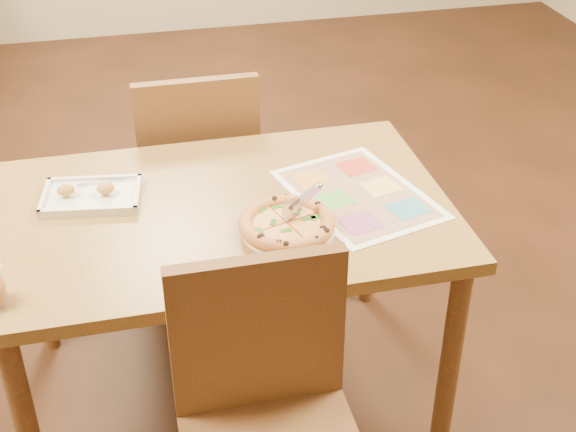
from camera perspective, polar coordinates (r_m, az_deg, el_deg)
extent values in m
plane|color=#351A0E|center=(2.75, -4.00, -12.18)|extent=(7.00, 7.00, 0.00)
cube|color=olive|center=(2.31, -4.66, 0.18)|extent=(1.30, 0.85, 0.04)
cylinder|color=brown|center=(2.27, -18.02, -14.34)|extent=(0.06, 0.06, 0.68)
cylinder|color=brown|center=(2.82, -17.48, -3.56)|extent=(0.06, 0.06, 0.68)
cylinder|color=brown|center=(2.40, 11.48, -9.98)|extent=(0.06, 0.06, 0.68)
cylinder|color=brown|center=(2.93, 5.96, -0.57)|extent=(0.06, 0.06, 0.68)
cube|color=brown|center=(1.92, -2.16, -8.48)|extent=(0.42, 0.04, 0.45)
cube|color=brown|center=(3.04, -6.58, 3.16)|extent=(0.42, 0.42, 0.04)
cube|color=brown|center=(2.76, -6.34, 5.31)|extent=(0.42, 0.04, 0.45)
cylinder|color=white|center=(2.19, 0.00, -0.95)|extent=(0.30, 0.30, 0.01)
cylinder|color=#DA8C4A|center=(2.18, -0.08, -0.71)|extent=(0.25, 0.25, 0.01)
cylinder|color=#EBD880|center=(2.17, -0.08, -0.52)|extent=(0.22, 0.22, 0.01)
torus|color=#DA8C4A|center=(2.17, -0.08, -0.50)|extent=(0.27, 0.27, 0.04)
cylinder|color=silver|center=(2.17, 0.27, 0.50)|extent=(0.06, 0.03, 0.07)
cube|color=silver|center=(2.18, 1.25, 1.32)|extent=(0.10, 0.06, 0.05)
cube|color=silver|center=(2.39, -13.79, 1.27)|extent=(0.30, 0.23, 0.02)
cube|color=silver|center=(2.39, -13.82, 1.49)|extent=(0.14, 0.02, 0.00)
ellipsoid|color=#C08C45|center=(2.39, -15.52, 1.79)|extent=(0.05, 0.04, 0.03)
ellipsoid|color=#C08C45|center=(2.37, -12.85, 1.93)|extent=(0.05, 0.04, 0.03)
cube|color=white|center=(2.36, 5.01, 1.58)|extent=(0.46, 0.55, 0.00)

